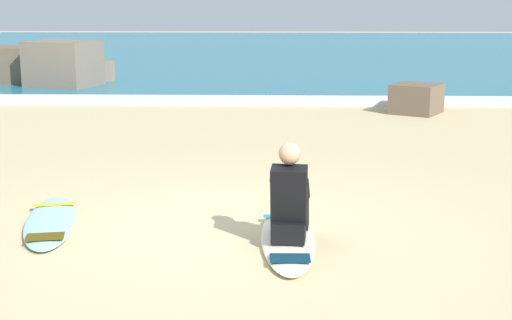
{
  "coord_description": "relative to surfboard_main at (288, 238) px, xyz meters",
  "views": [
    {
      "loc": [
        0.6,
        -7.51,
        2.4
      ],
      "look_at": [
        0.35,
        0.85,
        0.55
      ],
      "focal_mm": 53.48,
      "sensor_mm": 36.0,
      "label": 1
    }
  ],
  "objects": [
    {
      "name": "breaking_foam",
      "position": [
        -0.69,
        9.54,
        0.02
      ],
      "size": [
        80.0,
        0.9,
        0.11
      ],
      "primitive_type": "cube",
      "color": "white",
      "rests_on": "ground"
    },
    {
      "name": "surfboard_spare_near",
      "position": [
        -2.49,
        0.46,
        0.0
      ],
      "size": [
        0.91,
        2.01,
        0.08
      ],
      "color": "#9ED1E5",
      "rests_on": "ground"
    },
    {
      "name": "ground_plane",
      "position": [
        -0.69,
        0.35,
        -0.04
      ],
      "size": [
        80.0,
        80.0,
        0.0
      ],
      "primitive_type": "plane",
      "color": "#CCB584"
    },
    {
      "name": "sea",
      "position": [
        -0.69,
        23.24,
        0.01
      ],
      "size": [
        80.0,
        28.0,
        0.1
      ],
      "primitive_type": "cube",
      "color": "teal",
      "rests_on": "ground"
    },
    {
      "name": "shoreline_rock",
      "position": [
        2.68,
        8.16,
        0.26
      ],
      "size": [
        1.2,
        1.21,
        0.59
      ],
      "primitive_type": "cube",
      "rotation": [
        0.0,
        0.0,
        1.05
      ],
      "color": "brown",
      "rests_on": "ground"
    },
    {
      "name": "rock_outcrop_distant",
      "position": [
        -6.1,
        12.3,
        0.47
      ],
      "size": [
        3.65,
        3.0,
        1.21
      ],
      "color": "#756656",
      "rests_on": "ground"
    },
    {
      "name": "surfer_seated",
      "position": [
        0.01,
        -0.11,
        0.4
      ],
      "size": [
        0.4,
        0.73,
        0.95
      ],
      "color": "black",
      "rests_on": "surfboard_main"
    },
    {
      "name": "surfboard_main",
      "position": [
        0.0,
        0.0,
        0.0
      ],
      "size": [
        0.56,
        2.18,
        0.08
      ],
      "color": "#EFE5C6",
      "rests_on": "ground"
    }
  ]
}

